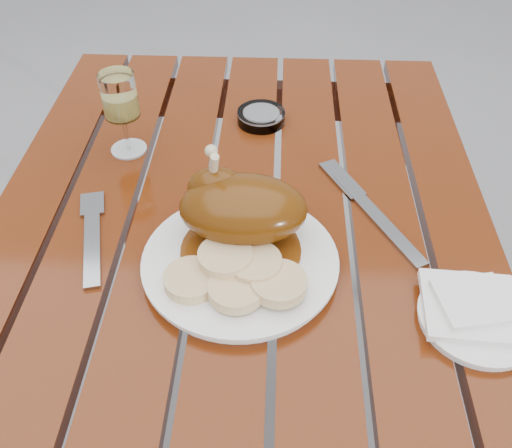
% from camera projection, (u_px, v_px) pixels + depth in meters
% --- Properties ---
extents(table, '(0.80, 1.20, 0.75)m').
position_uv_depth(table, '(241.00, 376.00, 1.12)').
color(table, '#67280C').
rests_on(table, ground).
extents(dinner_plate, '(0.29, 0.29, 0.02)m').
position_uv_depth(dinner_plate, '(240.00, 262.00, 0.82)').
color(dinner_plate, white).
rests_on(dinner_plate, table).
extents(roast_duck, '(0.19, 0.18, 0.13)m').
position_uv_depth(roast_duck, '(239.00, 208.00, 0.82)').
color(roast_duck, '#5F2C0A').
rests_on(roast_duck, dinner_plate).
extents(bread_dumplings, '(0.20, 0.12, 0.03)m').
position_uv_depth(bread_dumplings, '(237.00, 274.00, 0.77)').
color(bread_dumplings, '#DABE85').
rests_on(bread_dumplings, dinner_plate).
extents(wine_glass, '(0.07, 0.07, 0.15)m').
position_uv_depth(wine_glass, '(123.00, 114.00, 0.99)').
color(wine_glass, '#CEC15D').
rests_on(wine_glass, table).
extents(side_plate, '(0.19, 0.19, 0.01)m').
position_uv_depth(side_plate, '(478.00, 319.00, 0.75)').
color(side_plate, white).
rests_on(side_plate, table).
extents(napkin, '(0.13, 0.12, 0.01)m').
position_uv_depth(napkin, '(471.00, 307.00, 0.75)').
color(napkin, white).
rests_on(napkin, side_plate).
extents(ashtray, '(0.11, 0.11, 0.02)m').
position_uv_depth(ashtray, '(261.00, 117.00, 1.10)').
color(ashtray, '#B2B7BC').
rests_on(ashtray, table).
extents(fork, '(0.07, 0.19, 0.01)m').
position_uv_depth(fork, '(92.00, 241.00, 0.86)').
color(fork, gray).
rests_on(fork, table).
extents(knife, '(0.13, 0.22, 0.01)m').
position_uv_depth(knife, '(377.00, 217.00, 0.90)').
color(knife, gray).
rests_on(knife, table).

